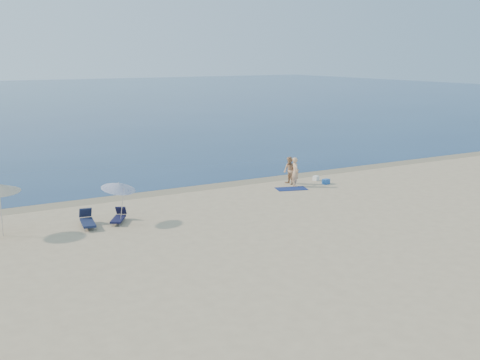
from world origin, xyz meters
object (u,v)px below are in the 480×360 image
Objects in this scene: person_left at (295,172)px; umbrella_near at (119,186)px; person_right at (290,171)px; blue_cooler at (326,182)px.

umbrella_near is (-12.04, -2.43, 0.92)m from person_left.
person_right is 12.56m from umbrella_near.
person_right is at bearing -9.43° from umbrella_near.
blue_cooler is at bearing -15.78° from umbrella_near.
person_left is 1.05× the size of person_right.
person_left is 2.26m from blue_cooler.
person_right is 3.96× the size of blue_cooler.
person_right is 2.41m from blue_cooler.
umbrella_near is at bearing 114.27° from person_left.
person_left is 0.83× the size of umbrella_near.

